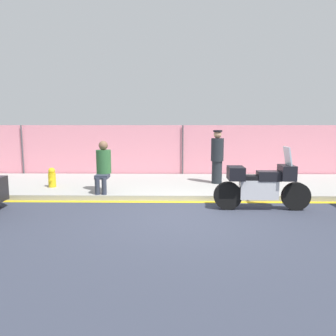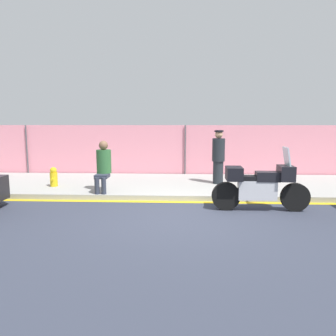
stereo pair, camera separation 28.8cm
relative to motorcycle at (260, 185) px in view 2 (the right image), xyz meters
name	(u,v)px [view 2 (the right image)]	position (x,y,z in m)	size (l,w,h in m)	color
ground_plane	(186,217)	(-1.68, -0.61, -0.59)	(120.00, 120.00, 0.00)	#333847
sidewalk	(185,185)	(-1.68, 2.56, -0.52)	(43.21, 3.55, 0.14)	#9E9E99
curb_paint_stripe	(186,202)	(-1.68, 0.69, -0.59)	(43.21, 0.18, 0.01)	gold
storefront_fence	(185,152)	(-1.68, 4.42, 0.36)	(41.05, 0.17, 1.90)	pink
motorcycle	(260,185)	(0.00, 0.00, 0.00)	(2.22, 0.52, 1.47)	black
officer_standing	(218,157)	(-0.68, 2.54, 0.38)	(0.38, 0.38, 1.63)	#1E2328
person_seated_on_curb	(103,164)	(-3.91, 1.27, 0.31)	(0.40, 0.71, 1.37)	#2D3342
fire_hydrant	(54,177)	(-5.54, 1.86, -0.17)	(0.21, 0.27, 0.57)	gold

